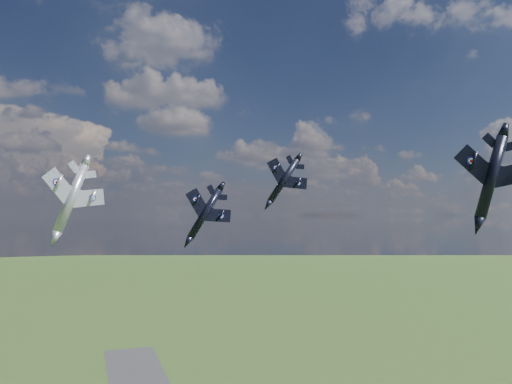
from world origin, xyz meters
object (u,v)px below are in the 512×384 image
object	(u,v)px
jet_left_silver	(71,198)
jet_high_navy	(284,180)
jet_right_navy	(491,177)
jet_lead_navy	(205,213)

from	to	relation	value
jet_left_silver	jet_high_navy	bearing A→B (deg)	-11.70
jet_high_navy	jet_right_navy	bearing A→B (deg)	-57.45
jet_left_silver	jet_lead_navy	bearing A→B (deg)	-41.72
jet_right_navy	jet_left_silver	size ratio (longest dim) A/B	1.00
jet_right_navy	jet_high_navy	world-z (taller)	jet_high_navy
jet_right_navy	jet_lead_navy	bearing A→B (deg)	168.41
jet_lead_navy	jet_left_silver	xyz separation A→B (m)	(-20.18, 6.70, 2.43)
jet_high_navy	jet_lead_navy	bearing A→B (deg)	-130.45
jet_lead_navy	jet_right_navy	distance (m)	42.10
jet_high_navy	jet_left_silver	bearing A→B (deg)	-156.08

